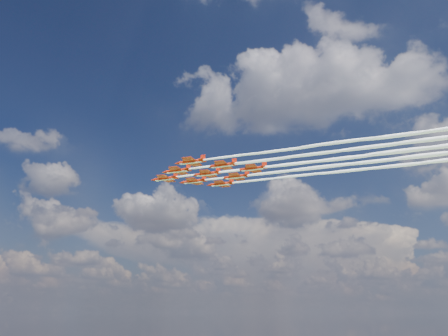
{
  "coord_description": "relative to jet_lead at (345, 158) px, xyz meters",
  "views": [
    {
      "loc": [
        63.52,
        -140.09,
        39.21
      ],
      "look_at": [
        5.84,
        5.68,
        91.36
      ],
      "focal_mm": 35.0,
      "sensor_mm": 36.0,
      "label": 1
    }
  ],
  "objects": [
    {
      "name": "jet_row2_port",
      "position": [
        9.01,
        -7.15,
        0.0
      ],
      "size": [
        144.22,
        10.0,
        2.92
      ],
      "rotation": [
        0.0,
        0.0,
        0.02
      ],
      "color": "red"
    },
    {
      "name": "jet_row4_starb",
      "position": [
        26.5,
        7.8,
        0.0
      ],
      "size": [
        144.22,
        10.0,
        2.92
      ],
      "rotation": [
        0.0,
        0.0,
        0.02
      ],
      "color": "red"
    },
    {
      "name": "jet_row3_starb",
      "position": [
        17.49,
        14.95,
        0.0
      ],
      "size": [
        144.22,
        10.0,
        2.92
      ],
      "rotation": [
        0.0,
        0.0,
        0.02
      ],
      "color": "red"
    },
    {
      "name": "jet_row4_port",
      "position": [
        26.77,
        -6.82,
        0.0
      ],
      "size": [
        144.22,
        10.0,
        2.92
      ],
      "rotation": [
        0.0,
        0.0,
        0.02
      ],
      "color": "red"
    },
    {
      "name": "jet_row3_port",
      "position": [
        18.03,
        -14.3,
        0.0
      ],
      "size": [
        144.22,
        10.0,
        2.92
      ],
      "rotation": [
        0.0,
        0.0,
        0.02
      ],
      "color": "red"
    },
    {
      "name": "jet_row3_centre",
      "position": [
        17.76,
        0.33,
        0.0
      ],
      "size": [
        144.22,
        10.0,
        2.92
      ],
      "rotation": [
        0.0,
        0.0,
        0.02
      ],
      "color": "red"
    },
    {
      "name": "jet_row2_starb",
      "position": [
        8.74,
        7.47,
        0.0
      ],
      "size": [
        144.22,
        10.0,
        2.92
      ],
      "rotation": [
        0.0,
        0.0,
        0.02
      ],
      "color": "red"
    },
    {
      "name": "jet_lead",
      "position": [
        0.0,
        0.0,
        0.0
      ],
      "size": [
        144.22,
        10.0,
        2.92
      ],
      "rotation": [
        0.0,
        0.0,
        0.02
      ],
      "color": "red"
    }
  ]
}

